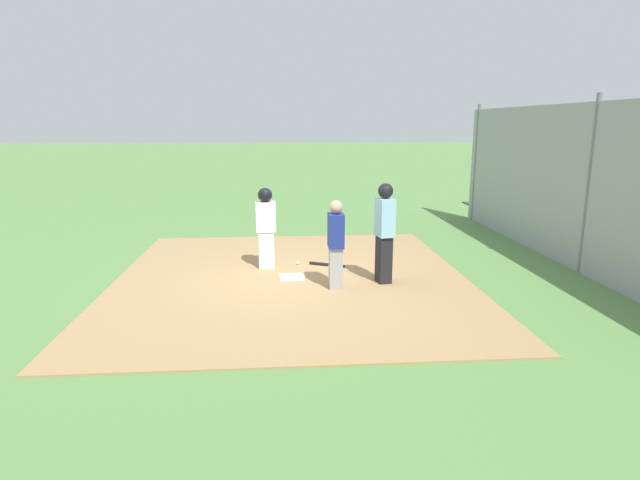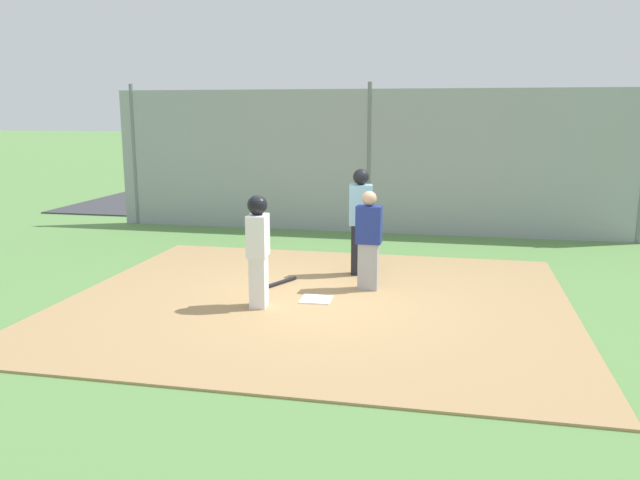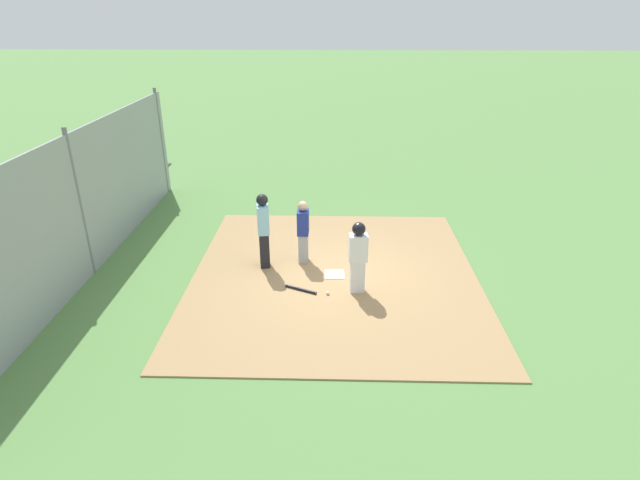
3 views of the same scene
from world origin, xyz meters
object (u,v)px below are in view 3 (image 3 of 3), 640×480
(home_plate, at_px, (335,274))
(baseball_bat, at_px, (301,289))
(runner, at_px, (358,253))
(umpire, at_px, (264,229))
(parked_car_red, at_px, (41,199))
(baseball, at_px, (328,293))
(catcher, at_px, (303,231))

(home_plate, xyz_separation_m, baseball_bat, (0.74, -0.72, 0.02))
(home_plate, height_order, runner, runner)
(umpire, relative_size, parked_car_red, 0.41)
(umpire, bearing_deg, home_plate, -23.62)
(runner, distance_m, baseball_bat, 1.48)
(home_plate, height_order, umpire, umpire)
(umpire, bearing_deg, baseball, -50.89)
(baseball_bat, bearing_deg, baseball, -169.66)
(home_plate, bearing_deg, baseball_bat, -44.35)
(baseball, height_order, parked_car_red, parked_car_red)
(umpire, xyz_separation_m, baseball, (1.29, 1.49, -0.90))
(runner, relative_size, baseball, 21.37)
(baseball_bat, xyz_separation_m, baseball, (0.15, 0.58, 0.01))
(baseball_bat, distance_m, parked_car_red, 8.64)
(runner, bearing_deg, umpire, 57.27)
(home_plate, relative_size, baseball_bat, 0.59)
(home_plate, distance_m, baseball, 0.90)
(runner, distance_m, baseball, 1.07)
(umpire, height_order, baseball, umpire)
(catcher, xyz_separation_m, parked_car_red, (-2.58, -7.62, -0.20))
(home_plate, bearing_deg, parked_car_red, -111.18)
(baseball, relative_size, parked_car_red, 0.02)
(parked_car_red, bearing_deg, runner, -117.79)
(home_plate, distance_m, catcher, 1.26)
(home_plate, relative_size, baseball, 5.95)
(baseball, bearing_deg, parked_car_red, -116.69)
(parked_car_red, bearing_deg, catcher, -112.40)
(runner, bearing_deg, baseball, 100.92)
(catcher, distance_m, umpire, 0.94)
(catcher, bearing_deg, baseball, -68.37)
(catcher, xyz_separation_m, umpire, (0.26, -0.89, 0.15))
(catcher, relative_size, umpire, 0.86)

